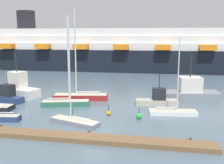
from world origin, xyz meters
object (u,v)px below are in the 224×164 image
fishing_boat_1 (188,92)px  channel_buoy_0 (139,116)px  channel_buoy_1 (109,113)px  cruise_ship (88,50)px  fishing_boat_0 (157,100)px  sailboat_3 (74,120)px  sailboat_0 (173,111)px  sailboat_1 (66,102)px  fishing_boat_3 (16,88)px  sailboat_4 (81,95)px  fishing_boat_2 (7,96)px

fishing_boat_1 → channel_buoy_0: fishing_boat_1 is taller
channel_buoy_1 → cruise_ship: size_ratio=0.01×
fishing_boat_1 → fishing_boat_0: bearing=-145.9°
fishing_boat_1 → cruise_ship: (-23.16, 31.03, 3.78)m
sailboat_3 → channel_buoy_1: sailboat_3 is taller
sailboat_0 → sailboat_3: bearing=-158.4°
sailboat_0 → sailboat_1: size_ratio=0.76×
sailboat_0 → fishing_boat_0: 4.28m
fishing_boat_0 → fishing_boat_3: size_ratio=0.68×
sailboat_1 → sailboat_4: sailboat_4 is taller
sailboat_3 → sailboat_4: 10.36m
fishing_boat_0 → channel_buoy_0: bearing=-114.8°
fishing_boat_3 → fishing_boat_2: bearing=-60.5°
channel_buoy_0 → fishing_boat_2: bearing=167.1°
channel_buoy_0 → fishing_boat_1: bearing=60.0°
channel_buoy_0 → fishing_boat_0: bearing=73.9°
fishing_boat_2 → cruise_ship: 37.22m
fishing_boat_2 → cruise_ship: (0.69, 36.99, 4.03)m
sailboat_4 → cruise_ship: cruise_ship is taller
sailboat_4 → fishing_boat_2: size_ratio=2.32×
sailboat_4 → channel_buoy_0: (8.73, -7.13, -0.28)m
sailboat_4 → fishing_boat_0: (10.52, -0.91, 0.12)m
sailboat_0 → channel_buoy_1: sailboat_0 is taller
fishing_boat_1 → channel_buoy_0: bearing=-129.7°
channel_buoy_0 → sailboat_4: bearing=140.8°
sailboat_3 → sailboat_0: bearing=-133.1°
sailboat_4 → channel_buoy_0: bearing=130.4°
fishing_boat_1 → channel_buoy_0: (-5.82, -10.09, -0.75)m
sailboat_1 → sailboat_3: (3.38, -6.56, -0.07)m
sailboat_1 → channel_buoy_0: size_ratio=8.30×
fishing_boat_1 → sailboat_0: bearing=-115.7°
sailboat_4 → fishing_boat_2: sailboat_4 is taller
sailboat_3 → channel_buoy_1: bearing=-109.6°
sailboat_3 → cruise_ship: cruise_ship is taller
fishing_boat_1 → cruise_ship: bearing=117.0°
fishing_boat_0 → fishing_boat_2: bearing=177.3°
fishing_boat_0 → fishing_boat_2: size_ratio=1.04×
sailboat_1 → channel_buoy_1: 6.88m
channel_buoy_0 → cruise_ship: (-17.34, 41.12, 4.54)m
sailboat_1 → fishing_boat_2: bearing=161.9°
sailboat_3 → cruise_ship: size_ratio=0.11×
sailboat_1 → cruise_ship: bearing=86.8°
sailboat_3 → fishing_boat_1: (12.05, 13.01, 0.60)m
channel_buoy_1 → fishing_boat_2: bearing=166.6°
sailboat_1 → cruise_ship: (-7.73, 37.47, 4.31)m
fishing_boat_1 → channel_buoy_1: size_ratio=7.15×
fishing_boat_3 → sailboat_3: bearing=-21.1°
fishing_boat_3 → channel_buoy_0: bearing=-3.0°
cruise_ship → fishing_boat_3: bearing=-93.4°
fishing_boat_1 → channel_buoy_1: (-9.24, -9.46, -0.81)m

